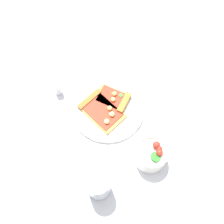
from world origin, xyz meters
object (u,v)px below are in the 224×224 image
(salad_bowl, at_px, (151,155))
(pepper_shaker, at_px, (57,89))
(pizza_slice_near, at_px, (101,110))
(pizza_slice_far, at_px, (115,99))
(soda_glass, at_px, (98,185))
(paper_napkin, at_px, (145,49))
(plate, at_px, (108,108))

(salad_bowl, xyz_separation_m, pepper_shaker, (-0.38, 0.10, -0.01))
(pizza_slice_near, height_order, pizza_slice_far, pizza_slice_near)
(salad_bowl, xyz_separation_m, soda_glass, (-0.11, -0.15, 0.02))
(salad_bowl, distance_m, soda_glass, 0.19)
(pizza_slice_far, height_order, salad_bowl, salad_bowl)
(paper_napkin, distance_m, pepper_shaker, 0.37)
(plate, xyz_separation_m, pizza_slice_far, (0.01, 0.03, 0.01))
(pizza_slice_far, xyz_separation_m, soda_glass, (0.07, -0.30, 0.03))
(soda_glass, distance_m, paper_napkin, 0.56)
(soda_glass, bearing_deg, pizza_slice_far, 103.42)
(pizza_slice_far, distance_m, pepper_shaker, 0.21)
(pizza_slice_near, xyz_separation_m, salad_bowl, (0.21, -0.09, 0.02))
(plate, relative_size, pepper_shaker, 4.10)
(plate, xyz_separation_m, pepper_shaker, (-0.19, -0.01, 0.02))
(plate, bearing_deg, pizza_slice_far, 69.12)
(plate, bearing_deg, salad_bowl, -29.42)
(pizza_slice_near, relative_size, salad_bowl, 1.67)
(salad_bowl, relative_size, soda_glass, 0.90)
(pizza_slice_near, height_order, pepper_shaker, pepper_shaker)
(pizza_slice_far, xyz_separation_m, salad_bowl, (0.18, -0.14, 0.02))
(soda_glass, height_order, pepper_shaker, soda_glass)
(pizza_slice_near, distance_m, pizza_slice_far, 0.06)
(pizza_slice_near, bearing_deg, soda_glass, -67.60)
(salad_bowl, bearing_deg, pizza_slice_near, 157.35)
(paper_napkin, bearing_deg, plate, -96.01)
(pizza_slice_far, distance_m, soda_glass, 0.31)
(salad_bowl, height_order, paper_napkin, salad_bowl)
(pizza_slice_near, relative_size, pizza_slice_far, 1.48)
(plate, bearing_deg, paper_napkin, 83.99)
(soda_glass, bearing_deg, pizza_slice_near, 112.40)
(soda_glass, xyz_separation_m, pepper_shaker, (-0.27, 0.25, -0.02))
(plate, bearing_deg, pepper_shaker, -176.29)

